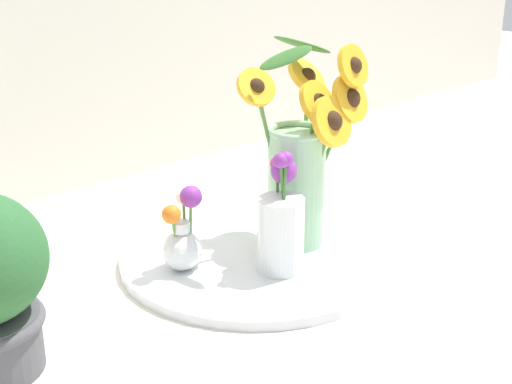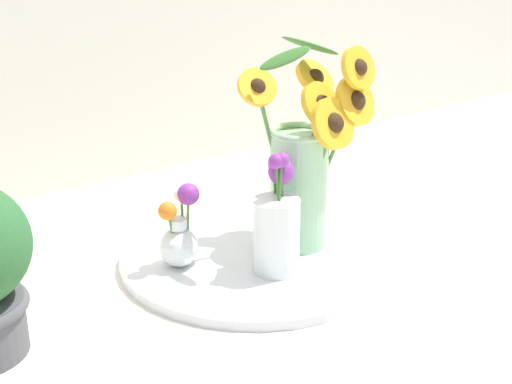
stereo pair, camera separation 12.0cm
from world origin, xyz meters
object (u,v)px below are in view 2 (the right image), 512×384
at_px(mason_jar_sunflowers, 305,165).
at_px(vase_bulb_right, 179,235).
at_px(vase_small_center, 277,226).
at_px(serving_tray, 256,256).

bearing_deg(mason_jar_sunflowers, vase_bulb_right, 165.57).
relative_size(mason_jar_sunflowers, vase_small_center, 1.84).
xyz_separation_m(serving_tray, vase_small_center, (-0.01, -0.07, 0.09)).
distance_m(vase_small_center, vase_bulb_right, 0.16).
height_order(mason_jar_sunflowers, vase_small_center, mason_jar_sunflowers).
relative_size(vase_small_center, vase_bulb_right, 1.42).
bearing_deg(mason_jar_sunflowers, vase_small_center, -153.09).
xyz_separation_m(serving_tray, mason_jar_sunflowers, (0.09, -0.02, 0.16)).
bearing_deg(vase_small_center, vase_bulb_right, 137.06).
height_order(serving_tray, vase_bulb_right, vase_bulb_right).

